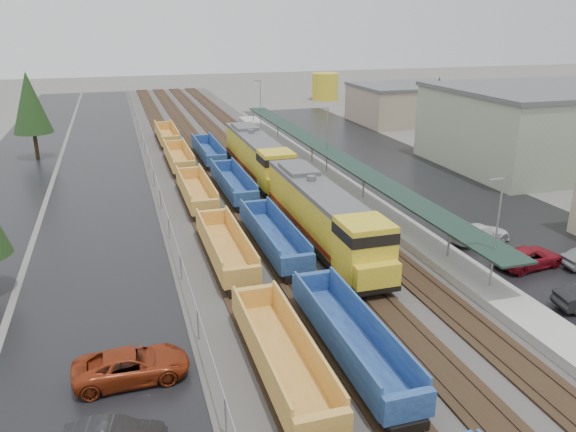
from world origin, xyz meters
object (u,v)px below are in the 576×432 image
locomotive_lead (323,216)px  storage_tank (325,87)px  well_string_blue (304,278)px  parked_car_west_c (132,366)px  parked_car_east_b (529,257)px  locomotive_trail (258,156)px  well_string_yellow (225,248)px  parked_car_east_c (480,234)px

locomotive_lead → storage_tank: (30.16, 79.89, 0.31)m
well_string_blue → parked_car_west_c: 12.86m
well_string_blue → parked_car_west_c: size_ratio=15.81×
well_string_blue → parked_car_east_b: 17.05m
parked_car_east_b → locomotive_trail: bearing=17.3°
locomotive_trail → locomotive_lead: bearing=-90.0°
locomotive_trail → well_string_yellow: size_ratio=0.21×
locomotive_trail → well_string_blue: (-4.00, -28.29, -1.47)m
locomotive_trail → well_string_yellow: 23.29m
well_string_yellow → parked_car_east_b: 22.24m
locomotive_lead → parked_car_east_c: bearing=-13.2°
parked_car_west_c → parked_car_east_c: bearing=-70.0°
parked_car_east_b → parked_car_east_c: (-0.58, 5.12, 0.02)m
locomotive_trail → parked_car_west_c: 37.82m
locomotive_lead → parked_car_east_b: bearing=-31.7°
parked_car_east_b → locomotive_lead: bearing=51.4°
well_string_yellow → parked_car_east_c: 20.57m
locomotive_trail → parked_car_east_c: locomotive_trail is taller
well_string_blue → parked_car_east_c: 17.03m
locomotive_trail → well_string_blue: locomotive_trail is taller
parked_car_east_c → parked_car_east_b: bearing=179.0°
storage_tank → parked_car_east_b: storage_tank is taller
locomotive_lead → well_string_yellow: locomotive_lead is taller
locomotive_trail → parked_car_east_b: locomotive_trail is taller
parked_car_east_c → well_string_blue: bearing=97.4°
locomotive_trail → parked_car_west_c: (-15.21, -34.58, -1.80)m
locomotive_lead → well_string_blue: 8.44m
well_string_blue → parked_car_east_c: size_ratio=17.37×
parked_car_east_c → well_string_yellow: bearing=76.7°
locomotive_lead → parked_car_west_c: locomotive_lead is taller
locomotive_lead → well_string_yellow: size_ratio=0.21×
well_string_yellow → locomotive_trail: bearing=69.9°
locomotive_lead → parked_car_west_c: (-15.21, -13.58, -1.80)m
storage_tank → parked_car_east_b: bearing=-101.0°
well_string_blue → storage_tank: size_ratio=15.49×
locomotive_trail → parked_car_west_c: size_ratio=3.81×
storage_tank → well_string_yellow: bearing=-115.3°
well_string_yellow → parked_car_west_c: well_string_yellow is taller
well_string_yellow → parked_car_west_c: (-7.21, -12.76, -0.34)m
locomotive_trail → parked_car_east_b: (13.03, -29.04, -1.86)m
locomotive_lead → storage_tank: bearing=69.3°
well_string_blue → storage_tank: (34.16, 87.18, 1.79)m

